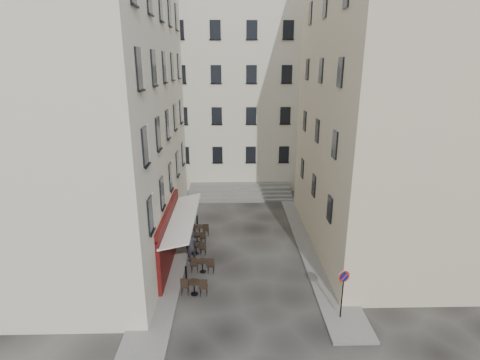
{
  "coord_description": "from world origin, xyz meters",
  "views": [
    {
      "loc": [
        -0.75,
        -18.88,
        11.46
      ],
      "look_at": [
        -0.21,
        4.0,
        4.25
      ],
      "focal_mm": 28.0,
      "sensor_mm": 36.0,
      "label": 1
    }
  ],
  "objects_px": {
    "bistro_table_a": "(194,286)",
    "bistro_table_b": "(203,265)",
    "no_parking_sign": "(343,285)",
    "pedestrian": "(191,246)"
  },
  "relations": [
    {
      "from": "bistro_table_a",
      "to": "bistro_table_b",
      "type": "relative_size",
      "value": 1.03
    },
    {
      "from": "no_parking_sign",
      "to": "bistro_table_a",
      "type": "distance_m",
      "value": 7.41
    },
    {
      "from": "bistro_table_b",
      "to": "pedestrian",
      "type": "xyz_separation_m",
      "value": [
        -0.78,
        1.37,
        0.48
      ]
    },
    {
      "from": "bistro_table_a",
      "to": "no_parking_sign",
      "type": "bearing_deg",
      "value": -16.81
    },
    {
      "from": "pedestrian",
      "to": "no_parking_sign",
      "type": "bearing_deg",
      "value": 111.75
    },
    {
      "from": "bistro_table_b",
      "to": "no_parking_sign",
      "type": "bearing_deg",
      "value": -32.45
    },
    {
      "from": "pedestrian",
      "to": "bistro_table_b",
      "type": "bearing_deg",
      "value": 88.23
    },
    {
      "from": "bistro_table_a",
      "to": "bistro_table_b",
      "type": "distance_m",
      "value": 2.17
    },
    {
      "from": "no_parking_sign",
      "to": "bistro_table_b",
      "type": "distance_m",
      "value": 8.05
    },
    {
      "from": "bistro_table_a",
      "to": "pedestrian",
      "type": "distance_m",
      "value": 3.59
    }
  ]
}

